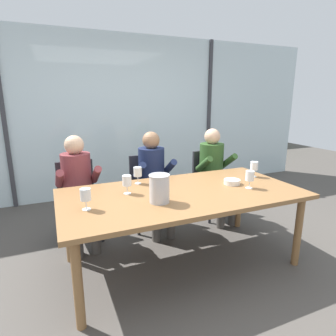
{
  "coord_description": "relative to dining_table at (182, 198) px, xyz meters",
  "views": [
    {
      "loc": [
        -1.11,
        -2.26,
        1.61
      ],
      "look_at": [
        0.0,
        0.35,
        0.9
      ],
      "focal_mm": 30.08,
      "sensor_mm": 36.0,
      "label": 1
    }
  ],
  "objects": [
    {
      "name": "wine_glass_center_pour",
      "position": [
        0.65,
        -0.16,
        0.18
      ],
      "size": [
        0.08,
        0.08,
        0.17
      ],
      "color": "silver",
      "rests_on": "dining_table"
    },
    {
      "name": "dining_table",
      "position": [
        0.0,
        0.0,
        0.0
      ],
      "size": [
        2.25,
        1.13,
        0.75
      ],
      "color": "olive",
      "rests_on": "ground"
    },
    {
      "name": "wine_glass_by_right_taster",
      "position": [
        -0.89,
        -0.09,
        0.18
      ],
      "size": [
        0.08,
        0.08,
        0.17
      ],
      "color": "silver",
      "rests_on": "dining_table"
    },
    {
      "name": "ground",
      "position": [
        0.0,
        1.0,
        -0.68
      ],
      "size": [
        14.0,
        14.0,
        0.0
      ],
      "primitive_type": "plane",
      "color": "#4C4742"
    },
    {
      "name": "window_mullion_right",
      "position": [
        1.68,
        2.35,
        0.62
      ],
      "size": [
        0.06,
        0.06,
        2.6
      ],
      "primitive_type": "cube",
      "color": "#38383D",
      "rests_on": "ground"
    },
    {
      "name": "chair_left_of_center",
      "position": [
        -0.01,
        1.0,
        -0.16
      ],
      "size": [
        0.48,
        0.48,
        0.9
      ],
      "rotation": [
        0.0,
        0.0,
        -0.09
      ],
      "color": "#232328",
      "rests_on": "ground"
    },
    {
      "name": "wine_glass_spare_empty",
      "position": [
        -0.31,
        0.41,
        0.19
      ],
      "size": [
        0.08,
        0.08,
        0.17
      ],
      "color": "silver",
      "rests_on": "dining_table"
    },
    {
      "name": "person_navy_polo",
      "position": [
        0.02,
        0.84,
        0.02
      ],
      "size": [
        0.46,
        0.61,
        1.22
      ],
      "rotation": [
        0.0,
        0.0,
        -0.0
      ],
      "color": "#192347",
      "rests_on": "ground"
    },
    {
      "name": "person_olive_shirt",
      "position": [
        0.88,
        0.84,
        0.02
      ],
      "size": [
        0.47,
        0.62,
        1.22
      ],
      "rotation": [
        0.0,
        0.0,
        0.03
      ],
      "color": "#2D5123",
      "rests_on": "ground"
    },
    {
      "name": "ice_bucket_primary",
      "position": [
        -0.3,
        -0.17,
        0.19
      ],
      "size": [
        0.18,
        0.18,
        0.24
      ],
      "color": "#B7B7BC",
      "rests_on": "dining_table"
    },
    {
      "name": "window_mullion_left",
      "position": [
        -1.68,
        2.35,
        0.62
      ],
      "size": [
        0.06,
        0.06,
        2.6
      ],
      "primitive_type": "cube",
      "color": "#38383D",
      "rests_on": "ground"
    },
    {
      "name": "wine_glass_by_left_taster",
      "position": [
        0.96,
        0.15,
        0.18
      ],
      "size": [
        0.08,
        0.08,
        0.17
      ],
      "color": "silver",
      "rests_on": "dining_table"
    },
    {
      "name": "tasting_bowl",
      "position": [
        0.57,
        0.02,
        0.09
      ],
      "size": [
        0.17,
        0.17,
        0.05
      ],
      "primitive_type": "cylinder",
      "color": "silver",
      "rests_on": "dining_table"
    },
    {
      "name": "hillside_vineyard",
      "position": [
        0.0,
        6.59,
        0.14
      ],
      "size": [
        13.45,
        2.4,
        1.65
      ],
      "primitive_type": "cube",
      "color": "#477A38",
      "rests_on": "ground"
    },
    {
      "name": "chair_near_curtain",
      "position": [
        -0.86,
        1.0,
        -0.16
      ],
      "size": [
        0.48,
        0.48,
        0.9
      ],
      "rotation": [
        0.0,
        0.0,
        0.09
      ],
      "color": "#232328",
      "rests_on": "ground"
    },
    {
      "name": "person_maroon_top",
      "position": [
        -0.86,
        0.84,
        0.02
      ],
      "size": [
        0.47,
        0.62,
        1.22
      ],
      "rotation": [
        0.0,
        0.0,
        0.05
      ],
      "color": "brown",
      "rests_on": "ground"
    },
    {
      "name": "window_glass_panel",
      "position": [
        0.0,
        2.37,
        0.62
      ],
      "size": [
        7.45,
        0.03,
        2.6
      ],
      "primitive_type": "cube",
      "color": "silver",
      "rests_on": "ground"
    },
    {
      "name": "wine_glass_near_bucket",
      "position": [
        -0.49,
        0.15,
        0.18
      ],
      "size": [
        0.08,
        0.08,
        0.17
      ],
      "color": "silver",
      "rests_on": "dining_table"
    },
    {
      "name": "chair_center",
      "position": [
        0.9,
        0.98,
        -0.16
      ],
      "size": [
        0.48,
        0.48,
        0.9
      ],
      "rotation": [
        0.0,
        0.0,
        0.1
      ],
      "color": "#232328",
      "rests_on": "ground"
    }
  ]
}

